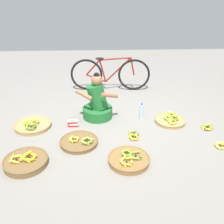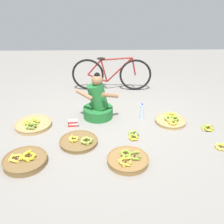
% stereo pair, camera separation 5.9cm
% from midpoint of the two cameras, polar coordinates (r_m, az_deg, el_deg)
% --- Properties ---
extents(ground_plane, '(10.00, 10.00, 0.00)m').
position_cam_midpoint_polar(ground_plane, '(4.41, 0.32, -2.83)').
color(ground_plane, gray).
extents(vendor_woman_front, '(0.73, 0.52, 0.82)m').
position_cam_midpoint_polar(vendor_woman_front, '(4.55, -2.73, 1.90)').
color(vendor_woman_front, '#237233').
rests_on(vendor_woman_front, ground).
extents(bicycle_leaning, '(1.70, 0.12, 0.73)m').
position_cam_midpoint_polar(bicycle_leaning, '(5.67, 0.16, 8.25)').
color(bicycle_leaning, black).
rests_on(bicycle_leaning, ground).
extents(banana_basket_front_left, '(0.56, 0.56, 0.15)m').
position_cam_midpoint_polar(banana_basket_front_left, '(3.56, 3.95, -10.30)').
color(banana_basket_front_left, olive).
rests_on(banana_basket_front_left, ground).
extents(banana_basket_back_center, '(0.57, 0.57, 0.13)m').
position_cam_midpoint_polar(banana_basket_back_center, '(3.95, -6.81, -6.36)').
color(banana_basket_back_center, brown).
rests_on(banana_basket_back_center, ground).
extents(banana_basket_near_bicycle, '(0.52, 0.52, 0.13)m').
position_cam_midpoint_polar(banana_basket_near_bicycle, '(4.58, 13.02, -1.81)').
color(banana_basket_near_bicycle, tan).
rests_on(banana_basket_near_bicycle, ground).
extents(banana_basket_front_right, '(0.59, 0.59, 0.17)m').
position_cam_midpoint_polar(banana_basket_front_right, '(3.71, -17.98, -9.99)').
color(banana_basket_front_right, brown).
rests_on(banana_basket_front_right, ground).
extents(banana_basket_mid_left, '(0.60, 0.60, 0.14)m').
position_cam_midpoint_polar(banana_basket_mid_left, '(4.53, -16.41, -2.57)').
color(banana_basket_mid_left, tan).
rests_on(banana_basket_mid_left, ground).
extents(loose_bananas_back_right, '(0.21, 0.21, 0.09)m').
position_cam_midpoint_polar(loose_bananas_back_right, '(4.56, 20.51, -3.24)').
color(loose_bananas_back_right, yellow).
rests_on(loose_bananas_back_right, ground).
extents(loose_bananas_near_vendor, '(0.18, 0.19, 0.08)m').
position_cam_midpoint_polar(loose_bananas_near_vendor, '(4.16, 22.98, -6.95)').
color(loose_bananas_near_vendor, yellow).
rests_on(loose_bananas_near_vendor, ground).
extents(loose_bananas_front_center, '(0.20, 0.28, 0.09)m').
position_cam_midpoint_polar(loose_bananas_front_center, '(4.09, 5.13, -5.18)').
color(loose_bananas_front_center, '#8CAD38').
rests_on(loose_bananas_front_center, ground).
extents(water_bottle, '(0.07, 0.07, 0.30)m').
position_cam_midpoint_polar(water_bottle, '(4.55, 6.90, 0.02)').
color(water_bottle, silver).
rests_on(water_bottle, ground).
extents(packet_carton_stack, '(0.18, 0.07, 0.12)m').
position_cam_midpoint_polar(packet_carton_stack, '(4.39, -8.09, -2.39)').
color(packet_carton_stack, red).
rests_on(packet_carton_stack, ground).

